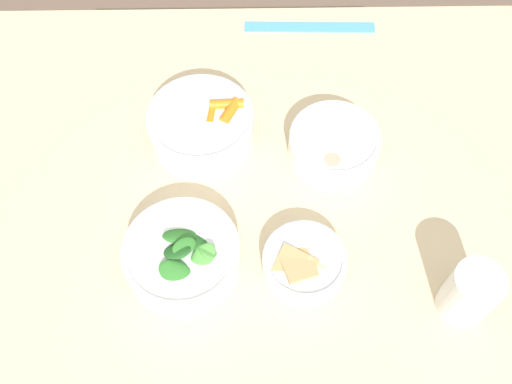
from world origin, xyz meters
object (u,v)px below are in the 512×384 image
Objects in this scene: bowl_carrots at (202,125)px; bowl_greens at (183,254)px; ruler at (310,27)px; bowl_beans_hotdog at (334,144)px; cup at (470,293)px; bowl_cookies at (304,262)px.

bowl_carrots is 1.01× the size of bowl_greens.
ruler is (0.23, 0.52, -0.03)m from bowl_greens.
ruler is at bearing 66.04° from bowl_greens.
cup reaches higher than bowl_beans_hotdog.
cup is at bearing -10.32° from bowl_greens.
cup is at bearing -15.32° from bowl_cookies.
bowl_greens reaches higher than bowl_cookies.
bowl_greens is 1.40× the size of bowl_cookies.
bowl_beans_hotdog is at bearing 120.68° from cup.
bowl_carrots reaches higher than bowl_beans_hotdog.
bowl_beans_hotdog is 1.20× the size of bowl_cookies.
bowl_beans_hotdog is (0.25, 0.21, -0.01)m from bowl_greens.
bowl_greens is at bearing -113.96° from ruler.
cup is (0.23, -0.06, 0.03)m from bowl_cookies.
bowl_cookies is 0.49× the size of ruler.
cup is at bearing -59.32° from bowl_beans_hotdog.
bowl_greens is 0.69× the size of ruler.
bowl_beans_hotdog reaches higher than bowl_cookies.
cup reaches higher than bowl_carrots.
bowl_beans_hotdog is at bearing 39.68° from bowl_greens.
bowl_carrots reaches higher than bowl_cookies.
ruler is (0.04, 0.53, -0.02)m from bowl_cookies.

